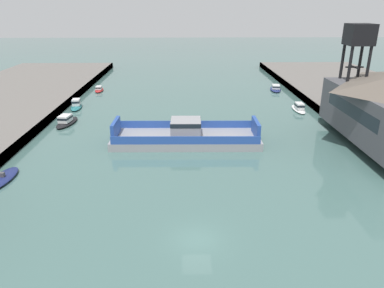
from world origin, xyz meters
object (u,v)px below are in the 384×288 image
object	(u,v)px
chain_ferry	(186,136)
moored_boat_near_left	(2,179)
moored_boat_near_right	(99,89)
moored_boat_mid_right	(276,88)
moored_boat_far_left	(76,105)
moored_boat_mid_left	(299,108)
crane_tower	(358,44)
moored_boat_far_right	(66,121)

from	to	relation	value
chain_ferry	moored_boat_near_left	distance (m)	23.52
moored_boat_near_right	moored_boat_mid_right	xyz separation A→B (m)	(40.23, -0.11, 0.05)
moored_boat_far_left	moored_boat_mid_right	bearing A→B (deg)	19.08
moored_boat_mid_right	moored_boat_far_left	bearing A→B (deg)	-160.92
moored_boat_mid_right	moored_boat_mid_left	bearing A→B (deg)	-89.34
moored_boat_near_right	moored_boat_mid_left	xyz separation A→B (m)	(40.43, -17.18, 0.14)
moored_boat_near_left	moored_boat_far_left	size ratio (longest dim) A/B	1.10
moored_boat_mid_left	moored_boat_far_left	world-z (taller)	moored_boat_far_left
moored_boat_near_right	moored_boat_mid_left	distance (m)	43.92
moored_boat_mid_left	moored_boat_mid_right	world-z (taller)	moored_boat_mid_left
moored_boat_far_left	moored_boat_near_left	bearing A→B (deg)	-89.87
moored_boat_near_right	crane_tower	bearing A→B (deg)	-31.13
moored_boat_near_right	crane_tower	xyz separation A→B (m)	(44.89, -27.11, 12.43)
chain_ferry	moored_boat_mid_right	xyz separation A→B (m)	(20.79, 33.29, -0.56)
chain_ferry	moored_boat_near_left	world-z (taller)	chain_ferry
moored_boat_mid_right	moored_boat_far_left	size ratio (longest dim) A/B	1.18
moored_boat_mid_right	moored_boat_far_right	distance (m)	47.05
moored_boat_near_left	crane_tower	bearing A→B (deg)	21.09
moored_boat_near_left	moored_boat_far_right	distance (m)	20.41
moored_boat_mid_left	crane_tower	world-z (taller)	crane_tower
moored_boat_far_right	moored_boat_far_left	bearing A→B (deg)	96.40
moored_boat_near_left	moored_boat_mid_right	distance (m)	60.90
moored_boat_near_right	crane_tower	size ratio (longest dim) A/B	0.35
moored_boat_near_left	moored_boat_near_right	world-z (taller)	moored_boat_near_right
moored_boat_near_right	chain_ferry	bearing A→B (deg)	-59.80
chain_ferry	moored_boat_far_right	size ratio (longest dim) A/B	3.08
chain_ferry	moored_boat_mid_right	bearing A→B (deg)	58.02
moored_boat_mid_right	moored_boat_far_right	size ratio (longest dim) A/B	1.01
moored_boat_far_left	chain_ferry	bearing A→B (deg)	-42.65
moored_boat_mid_left	crane_tower	distance (m)	16.43
chain_ferry	moored_boat_mid_right	distance (m)	39.25
crane_tower	moored_boat_near_right	bearing A→B (deg)	148.87
moored_boat_near_right	moored_boat_far_left	distance (m)	14.48
moored_boat_mid_right	crane_tower	distance (m)	30.07
moored_boat_near_right	moored_boat_far_right	xyz separation A→B (m)	(-0.03, -24.47, 0.17)
chain_ferry	moored_boat_near_right	world-z (taller)	chain_ferry
chain_ferry	crane_tower	world-z (taller)	crane_tower
moored_boat_near_left	chain_ferry	bearing A→B (deg)	29.13
moored_boat_near_left	moored_boat_far_left	xyz separation A→B (m)	(-0.07, 30.42, 0.35)
moored_boat_mid_left	crane_tower	bearing A→B (deg)	-65.79
moored_boat_mid_right	moored_boat_near_right	bearing A→B (deg)	179.84
moored_boat_near_left	moored_boat_near_right	size ratio (longest dim) A/B	1.24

